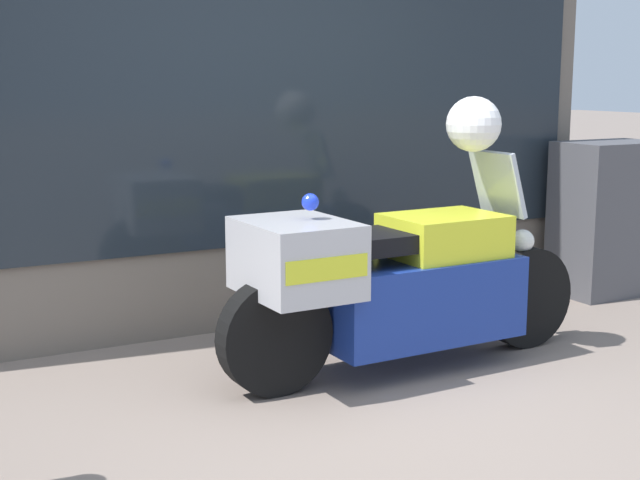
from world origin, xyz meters
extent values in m
plane|color=gray|center=(0.00, 0.00, 0.00)|extent=(60.00, 60.00, 0.00)
cube|color=#6B6056|center=(0.00, 2.00, 1.99)|extent=(5.45, 0.40, 3.98)
cube|color=#1E262D|center=(0.46, 1.79, 2.04)|extent=(4.24, 0.02, 2.98)
cube|color=slate|center=(0.42, 2.01, 0.28)|extent=(4.02, 0.30, 0.55)
cube|color=silver|center=(0.42, 2.15, 1.23)|extent=(4.02, 0.02, 1.41)
cube|color=beige|center=(0.42, 2.01, 1.93)|extent=(4.02, 0.30, 0.02)
cube|color=black|center=(-0.83, 2.01, 1.97)|extent=(0.18, 0.04, 0.06)
cube|color=#B7B2A8|center=(0.42, 2.01, 1.97)|extent=(0.18, 0.04, 0.06)
cube|color=maroon|center=(1.66, 2.01, 1.97)|extent=(0.18, 0.04, 0.06)
cube|color=#2866B7|center=(-0.97, 1.94, 0.69)|extent=(0.19, 0.03, 0.27)
cube|color=orange|center=(-0.05, 1.94, 0.69)|extent=(0.19, 0.02, 0.27)
cube|color=red|center=(0.88, 1.94, 0.69)|extent=(0.19, 0.03, 0.27)
cube|color=white|center=(1.81, 1.94, 0.69)|extent=(0.19, 0.01, 0.27)
cylinder|color=black|center=(1.35, 0.66, 0.30)|extent=(0.61, 0.16, 0.61)
cylinder|color=black|center=(-0.34, 0.61, 0.30)|extent=(0.61, 0.16, 0.61)
cube|color=navy|center=(0.55, 0.64, 0.39)|extent=(1.16, 0.56, 0.45)
cube|color=yellow|center=(0.72, 0.64, 0.72)|extent=(0.64, 0.50, 0.26)
cube|color=black|center=(0.28, 0.63, 0.74)|extent=(0.68, 0.42, 0.10)
cube|color=#B7B7BC|center=(-0.22, 0.62, 0.70)|extent=(0.52, 0.65, 0.38)
cube|color=yellow|center=(-0.22, 0.62, 0.70)|extent=(0.47, 0.66, 0.11)
cube|color=#B2BCC6|center=(1.10, 0.65, 1.01)|extent=(0.15, 0.38, 0.38)
sphere|color=white|center=(1.31, 0.66, 0.65)|extent=(0.14, 0.14, 0.14)
sphere|color=blue|center=(-0.13, 0.62, 0.98)|extent=(0.09, 0.09, 0.09)
cube|color=#4C4C51|center=(2.80, 1.43, 0.57)|extent=(0.77, 0.51, 1.14)
sphere|color=white|center=(0.91, 0.65, 1.35)|extent=(0.31, 0.31, 0.31)
camera|label=1|loc=(-2.19, -3.37, 1.61)|focal=50.00mm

